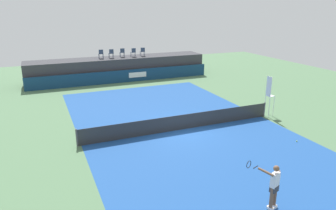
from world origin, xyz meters
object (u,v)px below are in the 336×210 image
Objects in this scene: net_post_far at (264,109)px; tennis_ball at (297,141)px; spectator_chair_far_right at (143,51)px; umpire_chair at (269,94)px; spectator_chair_center at (122,52)px; net_post_near at (77,138)px; spectator_chair_right at (133,52)px; spectator_chair_far_left at (101,53)px; tennis_player at (274,185)px; spectator_chair_left at (111,53)px.

net_post_far is 4.29m from tennis_ball.
umpire_chair is at bearing -75.69° from spectator_chair_far_right.
spectator_chair_center is 16.94m from net_post_near.
spectator_chair_right is 17.15m from net_post_near.
spectator_chair_center is at bearing 111.25° from umpire_chair.
net_post_near is (-4.51, -15.33, -2.19)m from spectator_chair_far_left.
spectator_chair_far_right is 0.50× the size of tennis_player.
spectator_chair_center is 0.32× the size of umpire_chair.
tennis_player is at bearing -94.45° from spectator_chair_right.
spectator_chair_far_left and spectator_chair_left have the same top height.
spectator_chair_left is at bearing 91.09° from tennis_player.
net_post_near is 0.56× the size of tennis_player.
spectator_chair_left is 0.32× the size of umpire_chair.
spectator_chair_right is at bearing 85.55° from tennis_player.
umpire_chair is (3.88, -15.20, -1.11)m from spectator_chair_far_right.
net_post_near is (-5.51, -15.21, -2.19)m from spectator_chair_left.
net_post_near is 14.71× the size of tennis_ball.
spectator_chair_far_left is 1.00× the size of spectator_chair_right.
spectator_chair_left reaches higher than tennis_player.
net_post_far is (-0.29, 0.01, -1.09)m from umpire_chair.
spectator_chair_right reaches higher than umpire_chair.
tennis_ball is (6.83, -19.46, -2.66)m from spectator_chair_far_left.
spectator_chair_center is 16.57m from net_post_far.
umpire_chair is at bearing -61.93° from spectator_chair_far_left.
spectator_chair_far_left is at bearing 118.07° from umpire_chair.
umpire_chair reaches higher than tennis_player.
net_post_far is at bearing 0.00° from net_post_near.
spectator_chair_right is at bearing -175.64° from spectator_chair_far_right.
umpire_chair is (4.90, -15.13, -1.11)m from spectator_chair_right.
spectator_chair_left is at bearing 106.77° from tennis_ball.
spectator_chair_far_left is at bearing 93.50° from tennis_player.
spectator_chair_center is (1.19, 0.20, 0.00)m from spectator_chair_left.
spectator_chair_far_left is 1.00× the size of spectator_chair_center.
net_post_far is at bearing -76.72° from spectator_chair_far_right.
tennis_ball is at bearing -70.67° from spectator_chair_far_left.
spectator_chair_center is 20.25m from tennis_ball.
net_post_far is (5.70, -15.40, -2.19)m from spectator_chair_center.
spectator_chair_far_right reaches higher than tennis_ball.
net_post_near is at bearing 125.46° from tennis_player.
net_post_far is at bearing 75.56° from tennis_ball.
tennis_player is at bearing -127.57° from net_post_far.
net_post_near is at bearing 179.96° from umpire_chair.
tennis_player is at bearing -96.90° from spectator_chair_far_right.
spectator_chair_left reaches higher than net_post_far.
spectator_chair_left is (1.00, -0.12, 0.00)m from spectator_chair_far_left.
umpire_chair is (5.99, -15.41, -1.11)m from spectator_chair_center.
spectator_chair_center is at bearing 110.32° from net_post_far.
spectator_chair_right and spectator_chair_far_right have the same top height.
spectator_chair_right is at bearing 100.45° from tennis_ball.
spectator_chair_right is 15.96m from net_post_far.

